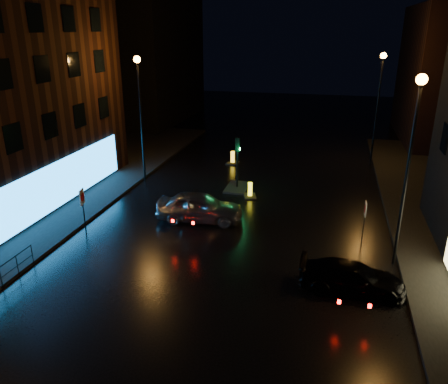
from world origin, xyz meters
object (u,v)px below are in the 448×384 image
at_px(traffic_signal, 237,181).
at_px(bollard_far, 233,161).
at_px(road_sign_right, 365,212).
at_px(road_sign_left, 82,201).
at_px(dark_sedan, 352,277).
at_px(silver_hatchback, 200,207).
at_px(bollard_near, 250,194).

xyz_separation_m(traffic_signal, bollard_far, (-1.55, 5.48, -0.28)).
bearing_deg(road_sign_right, road_sign_left, 8.01).
distance_m(road_sign_left, road_sign_right, 14.11).
bearing_deg(dark_sedan, bollard_far, 28.59).
height_order(silver_hatchback, dark_sedan, silver_hatchback).
relative_size(traffic_signal, bollard_near, 2.74).
distance_m(traffic_signal, road_sign_left, 10.61).
xyz_separation_m(traffic_signal, road_sign_left, (-6.22, -8.50, 1.30)).
relative_size(silver_hatchback, bollard_far, 3.77).
bearing_deg(road_sign_right, bollard_near, -37.66).
height_order(bollard_near, road_sign_right, road_sign_right).
distance_m(dark_sedan, road_sign_left, 13.51).
distance_m(traffic_signal, dark_sedan, 12.84).
height_order(dark_sedan, bollard_far, dark_sedan).
height_order(bollard_far, road_sign_left, road_sign_left).
xyz_separation_m(dark_sedan, road_sign_left, (-13.27, 2.22, 1.19)).
bearing_deg(silver_hatchback, bollard_near, -30.54).
bearing_deg(bollard_near, silver_hatchback, -131.13).
xyz_separation_m(silver_hatchback, road_sign_right, (8.61, -0.61, 0.81)).
height_order(bollard_far, road_sign_right, road_sign_right).
bearing_deg(bollard_far, bollard_near, -58.53).
distance_m(silver_hatchback, bollard_far, 11.06).
distance_m(bollard_near, road_sign_right, 8.25).
relative_size(dark_sedan, road_sign_right, 1.96).
height_order(silver_hatchback, bollard_far, silver_hatchback).
relative_size(bollard_far, road_sign_right, 0.58).
bearing_deg(traffic_signal, silver_hatchback, -99.36).
bearing_deg(traffic_signal, road_sign_left, -126.16).
height_order(bollard_near, bollard_far, bollard_far).
relative_size(bollard_near, road_sign_right, 0.59).
distance_m(dark_sedan, bollard_near, 11.09).
relative_size(traffic_signal, road_sign_left, 1.44).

